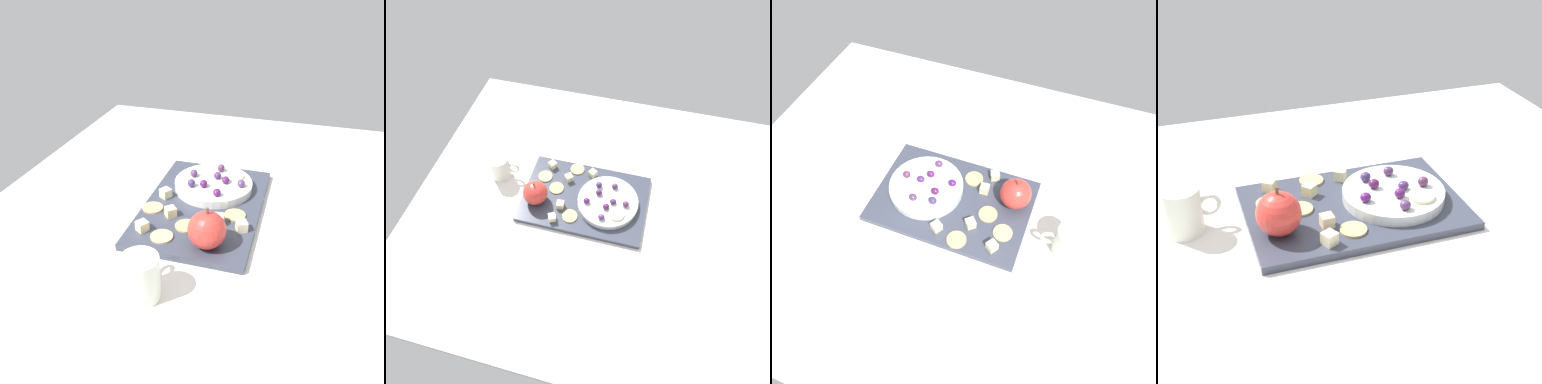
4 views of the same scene
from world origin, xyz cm
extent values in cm
cube|color=silver|center=(0.00, 0.00, 2.05)|extent=(110.59, 98.82, 4.10)
cube|color=#353A49|center=(3.51, -1.09, 4.85)|extent=(37.58, 25.06, 1.48)
cylinder|color=silver|center=(-3.71, -0.57, 6.54)|extent=(18.11, 18.11, 1.91)
sphere|color=red|center=(17.65, 3.34, 9.28)|extent=(7.38, 7.38, 7.38)
cylinder|color=brown|center=(17.65, 3.34, 13.57)|extent=(0.50, 0.50, 1.20)
cube|color=beige|center=(10.93, 8.82, 6.63)|extent=(2.80, 2.80, 2.10)
cube|color=beige|center=(16.50, -10.27, 6.63)|extent=(2.92, 2.92, 2.10)
cube|color=beige|center=(10.04, -6.50, 6.63)|extent=(2.96, 2.96, 2.10)
cube|color=beige|center=(3.10, -10.04, 6.63)|extent=(2.88, 2.88, 2.10)
cube|color=beige|center=(9.87, 3.93, 6.63)|extent=(2.21, 2.21, 2.10)
cylinder|color=tan|center=(17.61, -5.77, 5.79)|extent=(4.49, 4.49, 0.40)
cylinder|color=tan|center=(8.42, -11.16, 5.79)|extent=(4.49, 4.49, 0.40)
cylinder|color=tan|center=(12.86, -2.24, 5.79)|extent=(4.49, 4.49, 0.40)
cylinder|color=tan|center=(6.20, 6.57, 5.79)|extent=(4.49, 4.49, 0.40)
ellipsoid|color=#511A59|center=(-3.66, 2.28, 8.34)|extent=(1.95, 1.75, 1.70)
ellipsoid|color=#513060|center=(-3.05, 6.05, 8.33)|extent=(1.95, 1.75, 1.68)
ellipsoid|color=#402C61|center=(0.29, -4.87, 8.40)|extent=(1.95, 1.75, 1.81)
ellipsoid|color=#4E194C|center=(-0.59, -2.12, 8.36)|extent=(1.95, 1.75, 1.73)
ellipsoid|color=#4C2E55|center=(-4.75, -5.61, 8.36)|extent=(1.95, 1.75, 1.74)
ellipsoid|color=#4F1961|center=(2.33, 1.65, 8.32)|extent=(1.95, 1.75, 1.65)
ellipsoid|color=#532C4D|center=(-9.08, -0.45, 8.42)|extent=(1.95, 1.75, 1.84)
ellipsoid|color=#462660|center=(-5.32, 0.20, 8.30)|extent=(1.95, 1.75, 1.62)
cylinder|color=beige|center=(-7.10, 3.67, 7.80)|extent=(4.53, 4.53, 0.60)
cylinder|color=silver|center=(32.05, -4.11, 8.23)|extent=(6.44, 6.44, 8.24)
torus|color=silver|center=(27.66, -4.69, 8.23)|extent=(4.07, 1.32, 4.00)
camera|label=1|loc=(78.66, 18.28, 55.15)|focal=38.85mm
camera|label=2|loc=(-9.43, 57.47, 94.21)|focal=32.68mm
camera|label=3|loc=(24.71, -48.93, 81.01)|focal=35.39mm
camera|label=4|loc=(31.15, 78.44, 58.49)|focal=53.24mm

